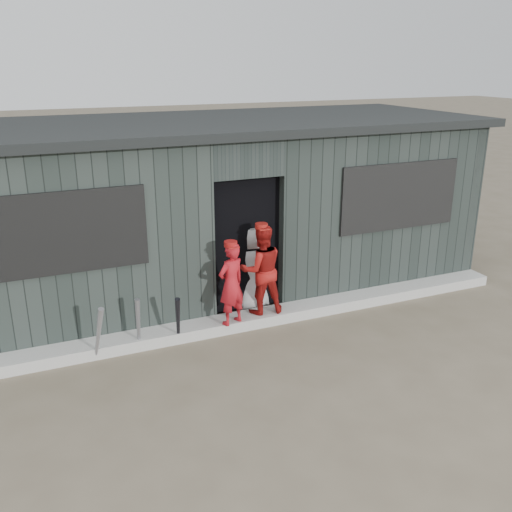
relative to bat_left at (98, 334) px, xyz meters
name	(u,v)px	position (x,y,z in m)	size (l,w,h in m)	color
ground	(320,390)	(2.14, -1.55, -0.39)	(80.00, 80.00, 0.00)	brown
curb	(255,319)	(2.14, 0.27, -0.31)	(8.00, 0.36, 0.15)	#ADACA7
bat_left	(98,334)	(0.00, 0.00, 0.00)	(0.07, 0.07, 0.80)	#94949C
bat_mid	(138,325)	(0.50, 0.13, -0.03)	(0.07, 0.07, 0.72)	gray
bat_right	(178,321)	(0.99, 0.05, -0.03)	(0.07, 0.07, 0.72)	black
player_red_left	(231,284)	(1.74, 0.13, 0.32)	(0.41, 0.27, 1.12)	#B2151E
player_red_right	(261,269)	(2.25, 0.31, 0.39)	(0.61, 0.47, 1.25)	maroon
player_grey_back	(253,268)	(2.28, 0.69, 0.26)	(0.64, 0.41, 1.30)	#B7B7B7
dugout	(213,206)	(2.14, 1.95, 0.90)	(8.30, 3.30, 2.62)	black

